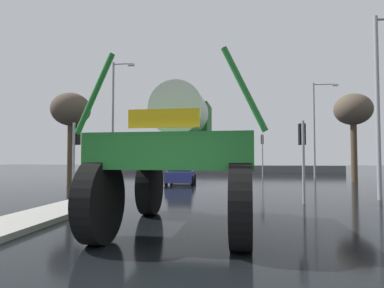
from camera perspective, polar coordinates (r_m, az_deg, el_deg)
ground_plane at (r=22.21m, az=4.07°, el=-7.04°), size 120.00×120.00×0.00m
oversize_sprayer at (r=8.24m, az=-1.36°, el=-2.41°), size 3.92×5.43×3.93m
sedan_ahead at (r=22.39m, az=-1.91°, el=-5.18°), size 2.11×4.21×1.52m
traffic_signal_near_left at (r=14.87m, az=-19.77°, el=0.06°), size 0.24×0.54×3.28m
traffic_signal_near_right at (r=13.46m, az=18.82°, el=0.11°), size 0.24×0.54×3.22m
traffic_signal_far_left at (r=31.14m, az=12.25°, el=-0.27°), size 0.24×0.55×4.03m
streetlight_near_right at (r=16.06m, az=30.17°, el=7.09°), size 1.54×0.24×7.87m
streetlight_far_left at (r=25.82m, az=-13.51°, el=4.90°), size 1.77×0.24×9.22m
streetlight_far_right at (r=31.50m, az=20.97°, el=3.21°), size 2.24×0.24×8.62m
bare_tree_left at (r=22.50m, az=-20.54°, el=5.47°), size 2.51×2.51×5.99m
bare_tree_right at (r=27.01m, az=26.48°, el=5.17°), size 2.73×2.73×6.55m
roadside_barrier at (r=37.94m, az=5.56°, el=-4.46°), size 26.97×0.24×0.90m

